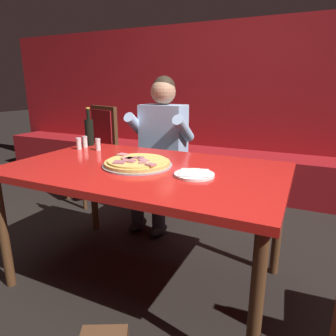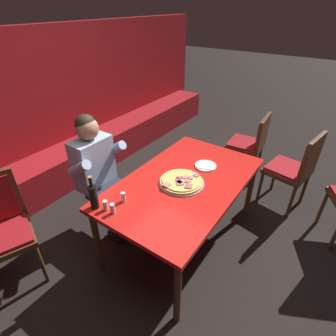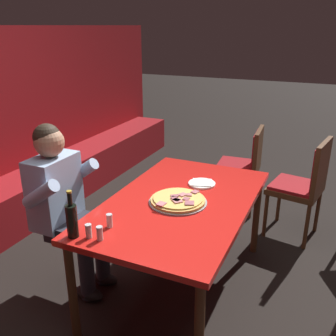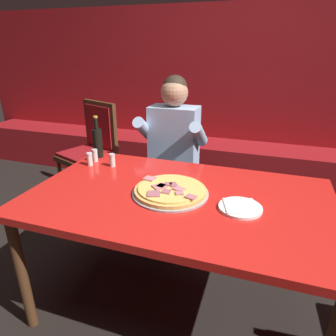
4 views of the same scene
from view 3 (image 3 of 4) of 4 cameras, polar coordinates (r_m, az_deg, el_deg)
ground_plane at (r=3.05m, az=1.71°, el=-17.62°), size 24.00×24.00×0.00m
main_dining_table at (r=2.68m, az=1.86°, el=-6.22°), size 1.58×0.95×0.74m
pizza at (r=2.60m, az=1.59°, el=-4.95°), size 0.41×0.41×0.05m
plate_white_paper at (r=2.91m, az=5.18°, el=-2.35°), size 0.21×0.21×0.02m
beer_bottle at (r=2.23m, az=-14.44°, el=-7.63°), size 0.07×0.07×0.29m
shaker_parmesan at (r=2.24m, az=-12.00°, el=-9.47°), size 0.04×0.04×0.09m
shaker_black_pepper at (r=2.32m, az=-8.91°, el=-8.01°), size 0.04×0.04×0.09m
shaker_red_pepper_flakes at (r=2.20m, az=-10.37°, el=-9.85°), size 0.04×0.04×0.09m
diner_seated_blue_shirt at (r=2.81m, az=-15.39°, el=-5.02°), size 0.53×0.53×1.27m
dining_chair_far_left at (r=4.04m, az=11.60°, el=0.85°), size 0.47×0.47×0.91m
dining_chair_near_right at (r=3.63m, az=20.14°, el=-2.00°), size 0.51×0.51×0.97m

